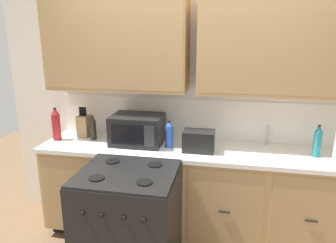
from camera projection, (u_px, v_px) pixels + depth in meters
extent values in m
cube|color=white|center=(194.00, 107.00, 3.17)|extent=(3.98, 0.05, 2.51)
cube|color=white|center=(194.00, 119.00, 3.18)|extent=(2.78, 0.01, 0.40)
cube|color=tan|center=(116.00, 39.00, 2.95)|extent=(1.34, 0.34, 0.95)
cube|color=#A58052|center=(109.00, 39.00, 2.78)|extent=(1.31, 0.01, 0.89)
cube|color=tan|center=(278.00, 39.00, 2.68)|extent=(1.34, 0.34, 0.95)
cube|color=#A58052|center=(281.00, 40.00, 2.52)|extent=(1.31, 0.01, 0.89)
cube|color=black|center=(188.00, 229.00, 3.22)|extent=(2.73, 0.48, 0.10)
cube|color=tan|center=(189.00, 190.00, 3.07)|extent=(2.78, 0.60, 0.80)
cube|color=#A88354|center=(74.00, 195.00, 2.97)|extent=(0.64, 0.01, 0.73)
cube|color=black|center=(73.00, 197.00, 2.96)|extent=(0.10, 0.01, 0.01)
cube|color=#A88354|center=(146.00, 203.00, 2.84)|extent=(0.64, 0.01, 0.73)
cube|color=black|center=(145.00, 204.00, 2.83)|extent=(0.10, 0.01, 0.01)
cube|color=#A88354|center=(224.00, 211.00, 2.72)|extent=(0.64, 0.01, 0.73)
cube|color=black|center=(224.00, 212.00, 2.70)|extent=(0.10, 0.01, 0.01)
cube|color=#A88354|center=(311.00, 219.00, 2.59)|extent=(0.64, 0.01, 0.73)
cube|color=black|center=(311.00, 221.00, 2.57)|extent=(0.10, 0.01, 0.01)
cube|color=white|center=(189.00, 150.00, 2.96)|extent=(2.81, 0.63, 0.04)
cube|color=#A8AAAF|center=(269.00, 153.00, 2.85)|extent=(0.56, 0.38, 0.02)
cube|color=black|center=(129.00, 227.00, 2.56)|extent=(0.76, 0.66, 0.92)
cube|color=black|center=(127.00, 173.00, 2.43)|extent=(0.74, 0.65, 0.02)
cylinder|color=black|center=(97.00, 178.00, 2.31)|extent=(0.12, 0.12, 0.01)
cylinder|color=black|center=(144.00, 182.00, 2.24)|extent=(0.12, 0.12, 0.01)
cylinder|color=black|center=(112.00, 161.00, 2.61)|extent=(0.12, 0.12, 0.01)
cylinder|color=black|center=(155.00, 165.00, 2.55)|extent=(0.12, 0.12, 0.01)
cylinder|color=black|center=(82.00, 214.00, 2.20)|extent=(0.03, 0.02, 0.03)
cylinder|color=black|center=(101.00, 216.00, 2.17)|extent=(0.03, 0.02, 0.03)
cylinder|color=black|center=(123.00, 219.00, 2.14)|extent=(0.03, 0.02, 0.03)
cylinder|color=black|center=(144.00, 221.00, 2.11)|extent=(0.03, 0.02, 0.03)
cube|color=black|center=(137.00, 129.00, 3.03)|extent=(0.48, 0.36, 0.28)
cube|color=black|center=(127.00, 135.00, 2.87)|extent=(0.31, 0.01, 0.19)
cube|color=#28282D|center=(149.00, 136.00, 2.83)|extent=(0.10, 0.01, 0.19)
cube|color=black|center=(199.00, 141.00, 2.84)|extent=(0.28, 0.18, 0.19)
cube|color=black|center=(193.00, 131.00, 2.83)|extent=(0.02, 0.13, 0.01)
cube|color=black|center=(205.00, 132.00, 2.81)|extent=(0.02, 0.13, 0.01)
cube|color=#9C794E|center=(84.00, 126.00, 3.26)|extent=(0.11, 0.14, 0.22)
cylinder|color=black|center=(80.00, 111.00, 3.21)|extent=(0.02, 0.02, 0.09)
cylinder|color=black|center=(82.00, 111.00, 3.21)|extent=(0.02, 0.02, 0.09)
cylinder|color=black|center=(84.00, 111.00, 3.20)|extent=(0.02, 0.02, 0.09)
cylinder|color=black|center=(85.00, 112.00, 3.20)|extent=(0.02, 0.02, 0.09)
cylinder|color=#B2B5BA|center=(268.00, 135.00, 2.99)|extent=(0.02, 0.02, 0.20)
cylinder|color=black|center=(93.00, 130.00, 3.16)|extent=(0.06, 0.06, 0.20)
cone|color=black|center=(92.00, 118.00, 3.13)|extent=(0.06, 0.06, 0.05)
cylinder|color=black|center=(92.00, 116.00, 3.13)|extent=(0.02, 0.02, 0.02)
cylinder|color=blue|center=(169.00, 137.00, 2.94)|extent=(0.07, 0.07, 0.20)
cone|color=blue|center=(169.00, 123.00, 2.90)|extent=(0.06, 0.06, 0.05)
cylinder|color=black|center=(169.00, 122.00, 2.90)|extent=(0.03, 0.03, 0.02)
cylinder|color=#1E707A|center=(317.00, 144.00, 2.71)|extent=(0.07, 0.07, 0.23)
cone|color=#1E707A|center=(319.00, 128.00, 2.67)|extent=(0.06, 0.06, 0.06)
cylinder|color=black|center=(320.00, 126.00, 2.67)|extent=(0.02, 0.02, 0.02)
cylinder|color=maroon|center=(56.00, 127.00, 3.14)|extent=(0.08, 0.08, 0.26)
cone|color=maroon|center=(55.00, 111.00, 3.10)|extent=(0.08, 0.08, 0.07)
cylinder|color=black|center=(55.00, 109.00, 3.09)|extent=(0.03, 0.03, 0.02)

